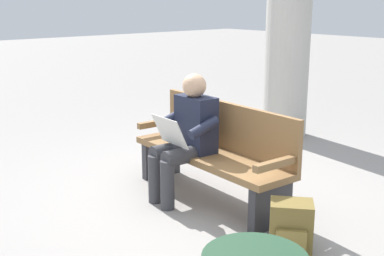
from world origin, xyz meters
The scene contains 5 objects.
ground_plane centered at (0.00, 0.00, 0.00)m, with size 40.00×40.00×0.00m, color gray.
bench_near centered at (0.00, -0.07, 0.46)m, with size 1.83×0.59×0.90m.
person_seated centered at (0.14, 0.15, 0.63)m, with size 0.59×0.59×1.18m.
backpack centered at (-1.15, 0.22, 0.19)m, with size 0.39×0.38×0.38m.
support_pillar centered at (1.04, -2.37, 1.53)m, with size 0.59×0.59×3.06m, color #B2AFA8.
Camera 1 is at (-3.31, 3.06, 1.84)m, focal length 47.52 mm.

